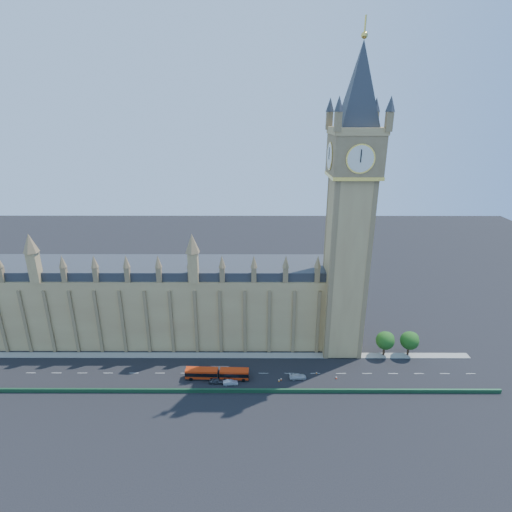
{
  "coord_description": "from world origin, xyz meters",
  "views": [
    {
      "loc": [
        9.98,
        -103.54,
        75.76
      ],
      "look_at": [
        9.68,
        10.0,
        34.9
      ],
      "focal_mm": 28.0,
      "sensor_mm": 36.0,
      "label": 1
    }
  ],
  "objects_px": {
    "car_white": "(298,377)",
    "car_grey": "(217,381)",
    "car_silver": "(231,383)",
    "red_bus": "(217,374)"
  },
  "relations": [
    {
      "from": "car_grey",
      "to": "car_white",
      "type": "bearing_deg",
      "value": -86.42
    },
    {
      "from": "red_bus",
      "to": "car_grey",
      "type": "xyz_separation_m",
      "value": [
        0.01,
        -2.14,
        -0.98
      ]
    },
    {
      "from": "car_grey",
      "to": "car_silver",
      "type": "height_order",
      "value": "car_grey"
    },
    {
      "from": "car_grey",
      "to": "car_white",
      "type": "relative_size",
      "value": 0.83
    },
    {
      "from": "red_bus",
      "to": "car_silver",
      "type": "height_order",
      "value": "red_bus"
    },
    {
      "from": "car_white",
      "to": "car_grey",
      "type": "bearing_deg",
      "value": 89.99
    },
    {
      "from": "car_grey",
      "to": "car_silver",
      "type": "relative_size",
      "value": 0.98
    },
    {
      "from": "car_silver",
      "to": "car_white",
      "type": "bearing_deg",
      "value": -86.79
    },
    {
      "from": "car_silver",
      "to": "car_white",
      "type": "relative_size",
      "value": 0.85
    },
    {
      "from": "red_bus",
      "to": "car_white",
      "type": "height_order",
      "value": "red_bus"
    }
  ]
}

